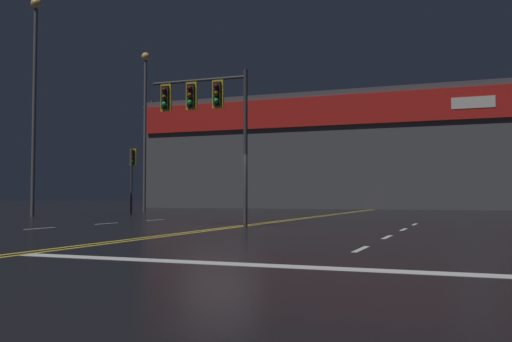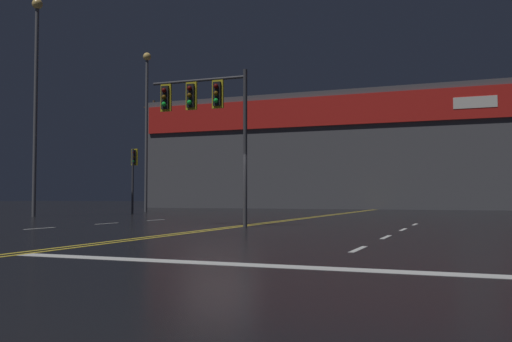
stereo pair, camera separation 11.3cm
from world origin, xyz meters
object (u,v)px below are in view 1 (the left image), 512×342
object	(u,v)px
traffic_signal_median	(204,106)
traffic_signal_corner_northwest	(133,166)
streetlight_near_left	(35,80)
streetlight_far_left	(145,112)

from	to	relation	value
traffic_signal_median	traffic_signal_corner_northwest	size ratio (longest dim) A/B	1.39
traffic_signal_median	streetlight_near_left	bearing A→B (deg)	155.73
traffic_signal_corner_northwest	streetlight_near_left	world-z (taller)	streetlight_near_left
streetlight_near_left	streetlight_far_left	bearing A→B (deg)	88.31
streetlight_near_left	streetlight_far_left	distance (m)	10.38
traffic_signal_median	streetlight_far_left	world-z (taller)	streetlight_far_left
traffic_signal_median	streetlight_far_left	bearing A→B (deg)	127.78
traffic_signal_corner_northwest	streetlight_far_left	bearing A→B (deg)	115.04
traffic_signal_corner_northwest	streetlight_far_left	distance (m)	7.08
streetlight_far_left	streetlight_near_left	bearing A→B (deg)	-91.69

